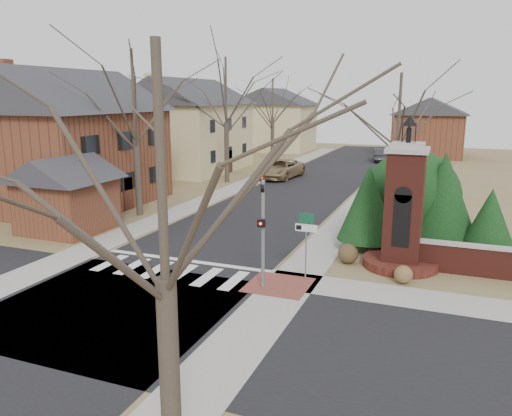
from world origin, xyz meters
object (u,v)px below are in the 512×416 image
at_px(pickup_truck, 281,169).
at_px(distant_car, 381,155).
at_px(sign_post, 306,233).
at_px(traffic_signal_pole, 263,223).
at_px(brick_gate_monument, 403,218).

relative_size(pickup_truck, distant_car, 1.35).
bearing_deg(sign_post, distant_car, 93.24).
bearing_deg(distant_car, sign_post, 83.78).
height_order(traffic_signal_pole, sign_post, traffic_signal_pole).
height_order(brick_gate_monument, pickup_truck, brick_gate_monument).
bearing_deg(brick_gate_monument, traffic_signal_pole, -136.76).
bearing_deg(distant_car, traffic_signal_pole, 81.82).
bearing_deg(traffic_signal_pole, brick_gate_monument, 43.24).
distance_m(traffic_signal_pole, brick_gate_monument, 6.47).
relative_size(traffic_signal_pole, distant_car, 1.03).
bearing_deg(brick_gate_monument, pickup_truck, 120.98).
bearing_deg(brick_gate_monument, distant_car, 98.92).
height_order(sign_post, brick_gate_monument, brick_gate_monument).
bearing_deg(traffic_signal_pole, pickup_truck, 107.07).
relative_size(sign_post, distant_car, 0.63).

